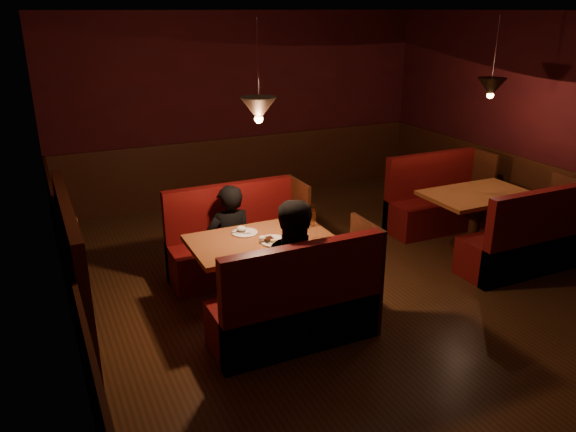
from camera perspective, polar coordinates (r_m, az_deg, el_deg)
name	(u,v)px	position (r m, az deg, el deg)	size (l,w,h in m)	color
room	(339,198)	(5.90, 5.19, 1.79)	(6.02, 7.02, 2.92)	#34210E
main_table	(263,254)	(5.70, -2.60, -3.86)	(1.42, 0.86, 0.99)	brown
main_bench_far	(237,247)	(6.49, -5.18, -3.18)	(1.56, 0.56, 1.06)	#570F10
main_bench_near	(299,311)	(5.17, 1.11, -9.66)	(1.56, 0.56, 1.06)	#570F10
second_table	(476,207)	(7.48, 18.59, 0.83)	(1.33, 0.85, 0.75)	brown
second_bench_far	(436,205)	(8.13, 14.80, 1.10)	(1.47, 0.55, 1.05)	#570F10
second_bench_near	(525,246)	(7.08, 22.91, -2.79)	(1.47, 0.55, 1.05)	#570F10
diner_a	(229,219)	(6.21, -6.01, -0.31)	(0.54, 0.36, 1.48)	black
diner_b	(299,253)	(5.10, 1.17, -3.75)	(0.82, 0.64, 1.68)	black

